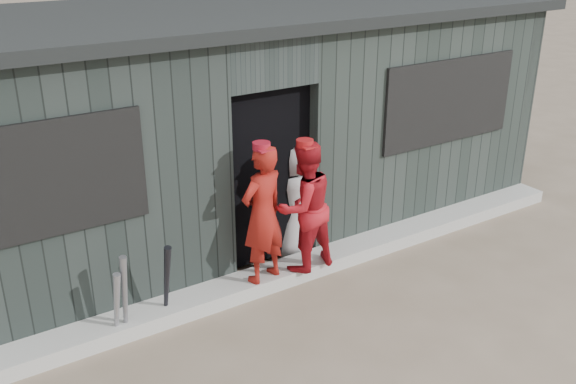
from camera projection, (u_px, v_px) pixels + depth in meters
ground at (405, 370)px, 5.40m from camera, size 80.00×80.00×0.00m
curb at (287, 272)px, 6.78m from camera, size 8.00×0.36×0.15m
bat_left at (117, 307)px, 5.65m from camera, size 0.12×0.19×0.71m
bat_mid at (125, 297)px, 5.67m from camera, size 0.10×0.17×0.85m
bat_right at (167, 283)px, 5.89m from camera, size 0.07×0.27×0.85m
player_red_left at (263, 214)px, 6.24m from camera, size 0.59×0.46×1.42m
player_red_right at (304, 207)px, 6.48m from camera, size 0.70×0.56×1.37m
player_grey_back at (295, 200)px, 7.05m from camera, size 0.70×0.50×1.33m
dugout at (210, 123)px, 7.61m from camera, size 8.30×3.30×2.62m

